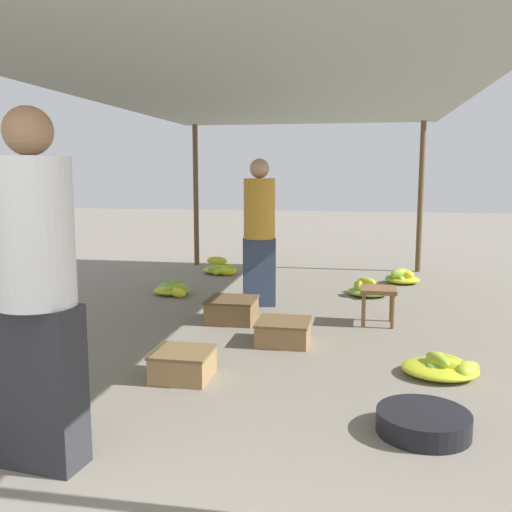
# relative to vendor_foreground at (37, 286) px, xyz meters

# --- Properties ---
(canopy_post_back_left) EXTENTS (0.08, 0.08, 2.20)m
(canopy_post_back_left) POSITION_rel_vendor_foreground_xyz_m (-1.04, 6.22, 0.18)
(canopy_post_back_left) COLOR brown
(canopy_post_back_left) RESTS_ON ground
(canopy_post_back_right) EXTENTS (0.08, 0.08, 2.20)m
(canopy_post_back_right) POSITION_rel_vendor_foreground_xyz_m (2.39, 6.22, 0.18)
(canopy_post_back_right) COLOR brown
(canopy_post_back_right) RESTS_ON ground
(canopy_tarp) EXTENTS (3.82, 6.89, 0.04)m
(canopy_tarp) POSITION_rel_vendor_foreground_xyz_m (0.67, 2.98, 1.30)
(canopy_tarp) COLOR #9EA399
(canopy_tarp) RESTS_ON canopy_post_front_left
(vendor_foreground) EXTENTS (0.42, 0.42, 1.77)m
(vendor_foreground) POSITION_rel_vendor_foreground_xyz_m (0.00, 0.00, 0.00)
(vendor_foreground) COLOR #2D2D33
(vendor_foreground) RESTS_ON ground
(stool) EXTENTS (0.34, 0.34, 0.36)m
(stool) POSITION_rel_vendor_foreground_xyz_m (1.72, 3.06, -0.63)
(stool) COLOR brown
(stool) RESTS_ON ground
(basin_black) EXTENTS (0.53, 0.53, 0.13)m
(basin_black) POSITION_rel_vendor_foreground_xyz_m (1.91, 0.71, -0.86)
(basin_black) COLOR black
(basin_black) RESTS_ON ground
(banana_pile_left_0) EXTENTS (0.52, 0.49, 0.18)m
(banana_pile_left_0) POSITION_rel_vendor_foreground_xyz_m (-0.67, 3.99, -0.86)
(banana_pile_left_0) COLOR #76B437
(banana_pile_left_0) RESTS_ON ground
(banana_pile_left_1) EXTENTS (0.53, 0.53, 0.25)m
(banana_pile_left_1) POSITION_rel_vendor_foreground_xyz_m (-0.47, 5.49, -0.85)
(banana_pile_left_1) COLOR #9EC330
(banana_pile_left_1) RESTS_ON ground
(banana_pile_right_0) EXTENTS (0.49, 0.56, 0.23)m
(banana_pile_right_0) POSITION_rel_vendor_foreground_xyz_m (1.62, 4.35, -0.84)
(banana_pile_right_0) COLOR #C5D329
(banana_pile_right_0) RESTS_ON ground
(banana_pile_right_1) EXTENTS (0.58, 0.49, 0.17)m
(banana_pile_right_1) POSITION_rel_vendor_foreground_xyz_m (2.15, 1.69, -0.86)
(banana_pile_right_1) COLOR #A5C62F
(banana_pile_right_1) RESTS_ON ground
(banana_pile_right_2) EXTENTS (0.48, 0.40, 0.21)m
(banana_pile_right_2) POSITION_rel_vendor_foreground_xyz_m (2.09, 5.23, -0.84)
(banana_pile_right_2) COLOR #A5C62F
(banana_pile_right_2) RESTS_ON ground
(crate_near) EXTENTS (0.45, 0.45, 0.20)m
(crate_near) POSITION_rel_vendor_foreground_xyz_m (0.90, 2.28, -0.82)
(crate_near) COLOR olive
(crate_near) RESTS_ON ground
(crate_mid) EXTENTS (0.48, 0.48, 0.23)m
(crate_mid) POSITION_rel_vendor_foreground_xyz_m (0.30, 2.91, -0.81)
(crate_mid) COLOR brown
(crate_mid) RESTS_ON ground
(crate_far) EXTENTS (0.41, 0.41, 0.21)m
(crate_far) POSITION_rel_vendor_foreground_xyz_m (0.31, 1.30, -0.82)
(crate_far) COLOR #9E7A4C
(crate_far) RESTS_ON ground
(shopper_walking_mid) EXTENTS (0.39, 0.39, 1.61)m
(shopper_walking_mid) POSITION_rel_vendor_foreground_xyz_m (0.44, 3.65, -0.08)
(shopper_walking_mid) COLOR #384766
(shopper_walking_mid) RESTS_ON ground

